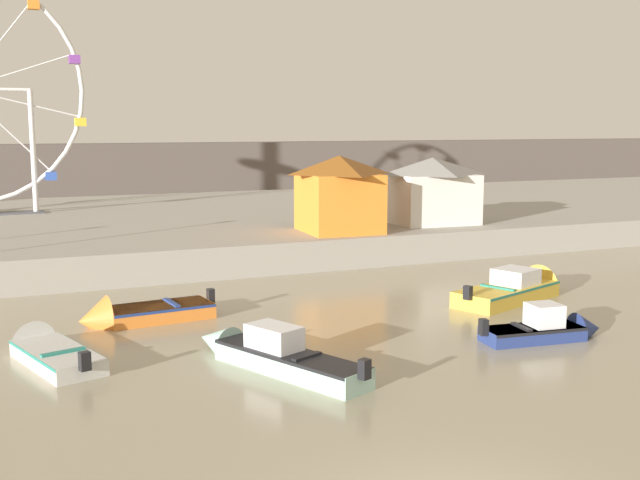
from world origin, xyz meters
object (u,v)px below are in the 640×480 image
at_px(motorboat_mustard_yellow, 522,288).
at_px(motorboat_seafoam, 268,353).
at_px(motorboat_pale_grey, 46,350).
at_px(motorboat_orange_hull, 134,315).
at_px(carnival_booth_orange_canopy, 339,192).
at_px(carnival_booth_white_ticket, 432,189).
at_px(motorboat_navy_blue, 550,329).

bearing_deg(motorboat_mustard_yellow, motorboat_seafoam, 179.60).
xyz_separation_m(motorboat_seafoam, motorboat_pale_grey, (-4.92, 2.92, -0.13)).
bearing_deg(motorboat_orange_hull, motorboat_mustard_yellow, 166.35).
bearing_deg(motorboat_seafoam, carnival_booth_orange_canopy, -54.43).
distance_m(motorboat_seafoam, carnival_booth_orange_canopy, 15.47).
distance_m(motorboat_seafoam, motorboat_orange_hull, 6.07).
height_order(motorboat_mustard_yellow, carnival_booth_white_ticket, carnival_booth_white_ticket).
height_order(motorboat_navy_blue, motorboat_pale_grey, motorboat_navy_blue).
bearing_deg(motorboat_seafoam, motorboat_orange_hull, -1.51).
distance_m(motorboat_mustard_yellow, motorboat_seafoam, 11.27).
bearing_deg(motorboat_navy_blue, carnival_booth_orange_canopy, 96.63).
distance_m(motorboat_navy_blue, carnival_booth_orange_canopy, 14.04).
bearing_deg(motorboat_seafoam, carnival_booth_white_ticket, -66.41).
relative_size(motorboat_seafoam, motorboat_pale_grey, 1.31).
bearing_deg(motorboat_mustard_yellow, motorboat_pale_grey, 163.11).
relative_size(motorboat_navy_blue, carnival_booth_white_ticket, 0.89).
xyz_separation_m(motorboat_navy_blue, carnival_booth_orange_canopy, (0.02, 13.78, 2.68)).
xyz_separation_m(motorboat_navy_blue, motorboat_orange_hull, (-10.16, 6.44, -0.06)).
distance_m(motorboat_mustard_yellow, motorboat_orange_hull, 12.95).
xyz_separation_m(motorboat_pale_grey, carnival_booth_orange_canopy, (12.89, 10.07, 2.76)).
bearing_deg(carnival_booth_white_ticket, motorboat_mustard_yellow, -100.90).
xyz_separation_m(motorboat_navy_blue, carnival_booth_white_ticket, (5.22, 14.66, 2.57)).
xyz_separation_m(motorboat_orange_hull, motorboat_pale_grey, (-2.70, -2.73, -0.02)).
height_order(motorboat_pale_grey, carnival_booth_orange_canopy, carnival_booth_orange_canopy).
xyz_separation_m(motorboat_mustard_yellow, motorboat_orange_hull, (-12.82, 1.84, -0.10)).
distance_m(motorboat_mustard_yellow, motorboat_navy_blue, 5.31).
relative_size(motorboat_mustard_yellow, motorboat_orange_hull, 1.31).
xyz_separation_m(motorboat_seafoam, carnival_booth_orange_canopy, (7.97, 12.99, 2.63)).
xyz_separation_m(motorboat_navy_blue, motorboat_pale_grey, (-12.87, 3.71, -0.08)).
distance_m(motorboat_pale_grey, carnival_booth_orange_canopy, 16.58).
bearing_deg(motorboat_orange_hull, motorboat_navy_blue, 142.16).
xyz_separation_m(motorboat_seafoam, motorboat_orange_hull, (-2.21, 5.65, -0.11)).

